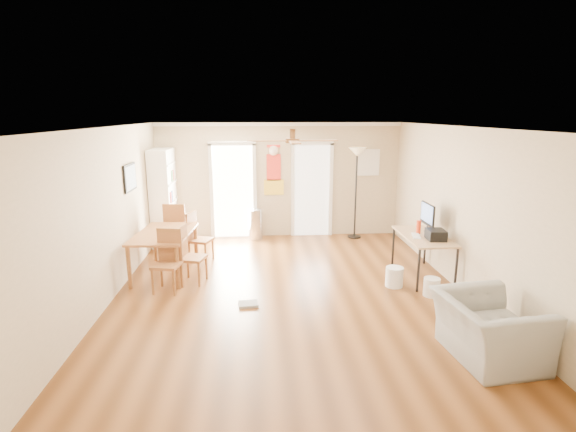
{
  "coord_description": "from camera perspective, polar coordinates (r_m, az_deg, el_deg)",
  "views": [
    {
      "loc": [
        -0.48,
        -6.34,
        2.8
      ],
      "look_at": [
        0.0,
        0.6,
        1.15
      ],
      "focal_mm": 27.13,
      "sensor_mm": 36.0,
      "label": 1
    }
  ],
  "objects": [
    {
      "name": "floor",
      "position": [
        6.95,
        0.35,
        -10.42
      ],
      "size": [
        7.0,
        7.0,
        0.0
      ],
      "primitive_type": "plane",
      "color": "brown",
      "rests_on": "ground"
    },
    {
      "name": "ceiling",
      "position": [
        6.37,
        0.38,
        11.54
      ],
      "size": [
        5.5,
        7.0,
        0.0
      ],
      "primitive_type": null,
      "color": "silver",
      "rests_on": "floor"
    },
    {
      "name": "wall_back",
      "position": [
        9.97,
        -1.16,
        4.68
      ],
      "size": [
        5.5,
        0.04,
        2.6
      ],
      "primitive_type": null,
      "color": "beige",
      "rests_on": "floor"
    },
    {
      "name": "wall_front",
      "position": [
        3.25,
        5.18,
        -14.19
      ],
      "size": [
        5.5,
        0.04,
        2.6
      ],
      "primitive_type": null,
      "color": "beige",
      "rests_on": "floor"
    },
    {
      "name": "wall_left",
      "position": [
        6.9,
        -23.05,
        -0.3
      ],
      "size": [
        0.04,
        7.0,
        2.6
      ],
      "primitive_type": null,
      "color": "beige",
      "rests_on": "floor"
    },
    {
      "name": "wall_right",
      "position": [
        7.28,
        22.5,
        0.41
      ],
      "size": [
        0.04,
        7.0,
        2.6
      ],
      "primitive_type": null,
      "color": "beige",
      "rests_on": "floor"
    },
    {
      "name": "crown_molding",
      "position": [
        6.37,
        0.38,
        11.18
      ],
      "size": [
        5.5,
        7.0,
        0.08
      ],
      "primitive_type": null,
      "color": "white",
      "rests_on": "wall_back"
    },
    {
      "name": "kitchen_doorway",
      "position": [
        10.0,
        -7.18,
        3.15
      ],
      "size": [
        0.9,
        0.1,
        2.1
      ],
      "primitive_type": null,
      "color": "white",
      "rests_on": "wall_back"
    },
    {
      "name": "bathroom_doorway",
      "position": [
        10.06,
        3.13,
        3.3
      ],
      "size": [
        0.8,
        0.1,
        2.1
      ],
      "primitive_type": null,
      "color": "white",
      "rests_on": "wall_back"
    },
    {
      "name": "wall_decal",
      "position": [
        9.91,
        -1.89,
        6.08
      ],
      "size": [
        0.46,
        0.03,
        1.1
      ],
      "primitive_type": "cube",
      "color": "red",
      "rests_on": "wall_back"
    },
    {
      "name": "ac_grille",
      "position": [
        10.19,
        10.51,
        6.92
      ],
      "size": [
        0.5,
        0.04,
        0.6
      ],
      "primitive_type": "cube",
      "color": "white",
      "rests_on": "wall_back"
    },
    {
      "name": "framed_poster",
      "position": [
        8.14,
        -20.01,
        4.76
      ],
      "size": [
        0.04,
        0.66,
        0.48
      ],
      "primitive_type": "cube",
      "color": "black",
      "rests_on": "wall_left"
    },
    {
      "name": "ceiling_fan",
      "position": [
        6.07,
        0.6,
        9.84
      ],
      "size": [
        1.24,
        1.24,
        0.2
      ],
      "primitive_type": null,
      "color": "#593819",
      "rests_on": "ceiling"
    },
    {
      "name": "bookshelf",
      "position": [
        9.75,
        -16.0,
        2.37
      ],
      "size": [
        0.45,
        0.95,
        2.07
      ],
      "primitive_type": null,
      "rotation": [
        0.0,
        0.0,
        0.04
      ],
      "color": "white",
      "rests_on": "floor"
    },
    {
      "name": "dining_table",
      "position": [
        8.05,
        -15.79,
        -4.7
      ],
      "size": [
        1.02,
        1.58,
        0.76
      ],
      "primitive_type": null,
      "rotation": [
        0.0,
        0.0,
        -0.08
      ],
      "color": "#996331",
      "rests_on": "floor"
    },
    {
      "name": "dining_chair_right_a",
      "position": [
        8.51,
        -11.38,
        -2.76
      ],
      "size": [
        0.5,
        0.5,
        0.96
      ],
      "primitive_type": null,
      "rotation": [
        0.0,
        0.0,
        1.25
      ],
      "color": "#A66E35",
      "rests_on": "floor"
    },
    {
      "name": "dining_chair_right_b",
      "position": [
        7.49,
        -12.4,
        -5.0
      ],
      "size": [
        0.49,
        0.49,
        0.97
      ],
      "primitive_type": null,
      "rotation": [
        0.0,
        0.0,
        1.31
      ],
      "color": "#A36234",
      "rests_on": "floor"
    },
    {
      "name": "dining_chair_near",
      "position": [
        7.22,
        -15.65,
        -5.8
      ],
      "size": [
        0.48,
        0.48,
        0.99
      ],
      "primitive_type": null,
      "rotation": [
        0.0,
        0.0,
        -0.19
      ],
      "color": "#9C6232",
      "rests_on": "floor"
    },
    {
      "name": "dining_chair_far",
      "position": [
        9.12,
        -14.31,
        -1.52
      ],
      "size": [
        0.45,
        0.45,
        1.05
      ],
      "primitive_type": null,
      "rotation": [
        0.0,
        0.0,
        3.09
      ],
      "color": "#986431",
      "rests_on": "floor"
    },
    {
      "name": "trash_can",
      "position": [
        9.9,
        -4.29,
        -1.08
      ],
      "size": [
        0.37,
        0.37,
        0.68
      ],
      "primitive_type": "cylinder",
      "rotation": [
        0.0,
        0.0,
        0.2
      ],
      "color": "silver",
      "rests_on": "floor"
    },
    {
      "name": "torchiere_lamp",
      "position": [
        9.95,
        8.87,
        2.94
      ],
      "size": [
        0.44,
        0.44,
        2.06
      ],
      "primitive_type": null,
      "rotation": [
        0.0,
        0.0,
        0.16
      ],
      "color": "black",
      "rests_on": "floor"
    },
    {
      "name": "computer_desk",
      "position": [
        7.95,
        17.17,
        -5.04
      ],
      "size": [
        0.7,
        1.4,
        0.75
      ],
      "primitive_type": null,
      "color": "tan",
      "rests_on": "floor"
    },
    {
      "name": "imac",
      "position": [
        8.0,
        17.8,
        -0.26
      ],
      "size": [
        0.26,
        0.55,
        0.52
      ],
      "primitive_type": null,
      "rotation": [
        0.0,
        0.0,
        0.34
      ],
      "color": "black",
      "rests_on": "computer_desk"
    },
    {
      "name": "keyboard",
      "position": [
        7.76,
        16.43,
        -2.51
      ],
      "size": [
        0.21,
        0.39,
        0.01
      ],
      "primitive_type": "cube",
      "rotation": [
        0.0,
        0.0,
        -0.24
      ],
      "color": "silver",
      "rests_on": "computer_desk"
    },
    {
      "name": "printer",
      "position": [
        7.63,
        18.8,
        -2.33
      ],
      "size": [
        0.31,
        0.35,
        0.17
      ],
      "primitive_type": "cube",
      "rotation": [
        0.0,
        0.0,
        -0.07
      ],
      "color": "black",
      "rests_on": "computer_desk"
    },
    {
      "name": "orange_bottle",
      "position": [
        7.92,
        16.74,
        -1.39
      ],
      "size": [
        0.1,
        0.1,
        0.23
      ],
      "primitive_type": "cylinder",
      "rotation": [
        0.0,
        0.0,
        0.35
      ],
      "color": "red",
      "rests_on": "computer_desk"
    },
    {
      "name": "wastebasket_a",
      "position": [
        7.46,
        13.76,
        -7.75
      ],
      "size": [
        0.37,
        0.37,
        0.33
      ],
      "primitive_type": "cylinder",
      "rotation": [
        0.0,
        0.0,
        0.35
      ],
      "color": "white",
      "rests_on": "floor"
    },
    {
      "name": "wastebasket_b",
      "position": [
        7.26,
        18.3,
        -8.82
      ],
      "size": [
        0.31,
        0.31,
        0.29
      ],
      "primitive_type": "cylinder",
      "rotation": [
        0.0,
        0.0,
        0.26
      ],
      "color": "white",
      "rests_on": "floor"
    },
    {
      "name": "floor_cloth",
      "position": [
        6.65,
        -5.23,
        -11.43
      ],
      "size": [
        0.31,
        0.25,
        0.04
      ],
      "primitive_type": "cube",
      "rotation": [
        0.0,
        0.0,
        0.11
      ],
      "color": "#969691",
      "rests_on": "floor"
    },
    {
      "name": "armchair",
      "position": [
        5.69,
        24.77,
        -13.32
      ],
      "size": [
        1.09,
        1.22,
        0.73
      ],
      "primitive_type": "imported",
      "rotation": [
        0.0,
        0.0,
        1.68
      ],
      "color": "gray",
      "rests_on": "floor"
    }
  ]
}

